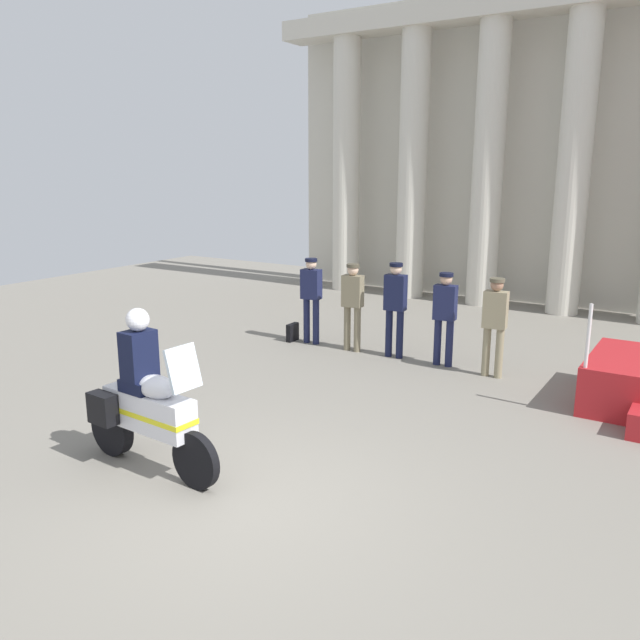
{
  "coord_description": "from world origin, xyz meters",
  "views": [
    {
      "loc": [
        4.01,
        -4.72,
        3.38
      ],
      "look_at": [
        -0.75,
        2.76,
        1.29
      ],
      "focal_mm": 35.93,
      "sensor_mm": 36.0,
      "label": 1
    }
  ],
  "objects_px": {
    "officer_in_row_2": "(395,302)",
    "motorcycle_with_rider": "(145,404)",
    "briefcase_on_ground": "(293,332)",
    "officer_in_row_1": "(353,300)",
    "officer_in_row_4": "(495,319)",
    "officer_in_row_3": "(445,312)",
    "officer_in_row_0": "(311,294)"
  },
  "relations": [
    {
      "from": "officer_in_row_3",
      "to": "officer_in_row_4",
      "type": "relative_size",
      "value": 0.99
    },
    {
      "from": "officer_in_row_0",
      "to": "officer_in_row_4",
      "type": "distance_m",
      "value": 3.71
    },
    {
      "from": "officer_in_row_2",
      "to": "briefcase_on_ground",
      "type": "height_order",
      "value": "officer_in_row_2"
    },
    {
      "from": "motorcycle_with_rider",
      "to": "officer_in_row_3",
      "type": "bearing_deg",
      "value": 79.96
    },
    {
      "from": "officer_in_row_2",
      "to": "officer_in_row_0",
      "type": "bearing_deg",
      "value": -4.68
    },
    {
      "from": "officer_in_row_1",
      "to": "briefcase_on_ground",
      "type": "distance_m",
      "value": 1.59
    },
    {
      "from": "motorcycle_with_rider",
      "to": "officer_in_row_2",
      "type": "bearing_deg",
      "value": 89.47
    },
    {
      "from": "officer_in_row_2",
      "to": "briefcase_on_ground",
      "type": "distance_m",
      "value": 2.39
    },
    {
      "from": "officer_in_row_4",
      "to": "officer_in_row_2",
      "type": "bearing_deg",
      "value": -9.47
    },
    {
      "from": "officer_in_row_1",
      "to": "officer_in_row_2",
      "type": "distance_m",
      "value": 0.87
    },
    {
      "from": "officer_in_row_1",
      "to": "officer_in_row_2",
      "type": "height_order",
      "value": "officer_in_row_2"
    },
    {
      "from": "motorcycle_with_rider",
      "to": "briefcase_on_ground",
      "type": "bearing_deg",
      "value": 111.82
    },
    {
      "from": "officer_in_row_4",
      "to": "motorcycle_with_rider",
      "type": "distance_m",
      "value": 5.92
    },
    {
      "from": "officer_in_row_2",
      "to": "officer_in_row_3",
      "type": "relative_size",
      "value": 1.06
    },
    {
      "from": "officer_in_row_1",
      "to": "officer_in_row_3",
      "type": "bearing_deg",
      "value": 176.42
    },
    {
      "from": "officer_in_row_1",
      "to": "briefcase_on_ground",
      "type": "height_order",
      "value": "officer_in_row_1"
    },
    {
      "from": "officer_in_row_2",
      "to": "officer_in_row_4",
      "type": "relative_size",
      "value": 1.05
    },
    {
      "from": "officer_in_row_1",
      "to": "officer_in_row_4",
      "type": "bearing_deg",
      "value": 172.88
    },
    {
      "from": "officer_in_row_0",
      "to": "motorcycle_with_rider",
      "type": "xyz_separation_m",
      "value": [
        1.41,
        -5.61,
        -0.21
      ]
    },
    {
      "from": "officer_in_row_0",
      "to": "officer_in_row_4",
      "type": "height_order",
      "value": "officer_in_row_0"
    },
    {
      "from": "officer_in_row_2",
      "to": "motorcycle_with_rider",
      "type": "distance_m",
      "value": 5.64
    },
    {
      "from": "officer_in_row_0",
      "to": "briefcase_on_ground",
      "type": "bearing_deg",
      "value": 4.18
    },
    {
      "from": "officer_in_row_2",
      "to": "motorcycle_with_rider",
      "type": "bearing_deg",
      "value": 81.08
    },
    {
      "from": "officer_in_row_2",
      "to": "officer_in_row_3",
      "type": "xyz_separation_m",
      "value": [
        0.96,
        -0.0,
        -0.06
      ]
    },
    {
      "from": "officer_in_row_3",
      "to": "briefcase_on_ground",
      "type": "bearing_deg",
      "value": -3.63
    },
    {
      "from": "motorcycle_with_rider",
      "to": "briefcase_on_ground",
      "type": "xyz_separation_m",
      "value": [
        -1.83,
        5.55,
        -0.61
      ]
    },
    {
      "from": "officer_in_row_4",
      "to": "motorcycle_with_rider",
      "type": "relative_size",
      "value": 0.8
    },
    {
      "from": "officer_in_row_0",
      "to": "briefcase_on_ground",
      "type": "relative_size",
      "value": 4.72
    },
    {
      "from": "officer_in_row_0",
      "to": "officer_in_row_3",
      "type": "relative_size",
      "value": 1.03
    },
    {
      "from": "officer_in_row_0",
      "to": "briefcase_on_ground",
      "type": "distance_m",
      "value": 0.93
    },
    {
      "from": "officer_in_row_3",
      "to": "officer_in_row_0",
      "type": "bearing_deg",
      "value": -4.8
    },
    {
      "from": "officer_in_row_3",
      "to": "briefcase_on_ground",
      "type": "xyz_separation_m",
      "value": [
        -3.19,
        -0.06,
        -0.8
      ]
    }
  ]
}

